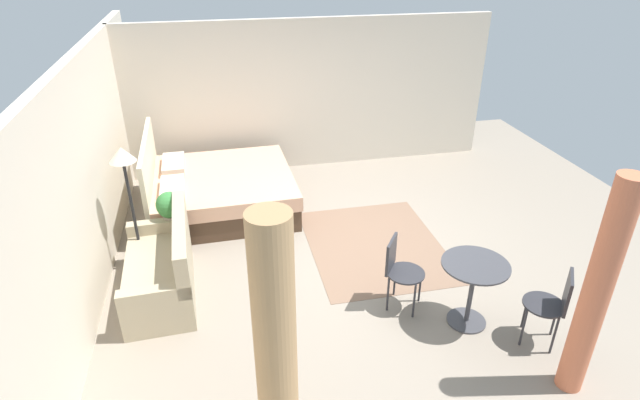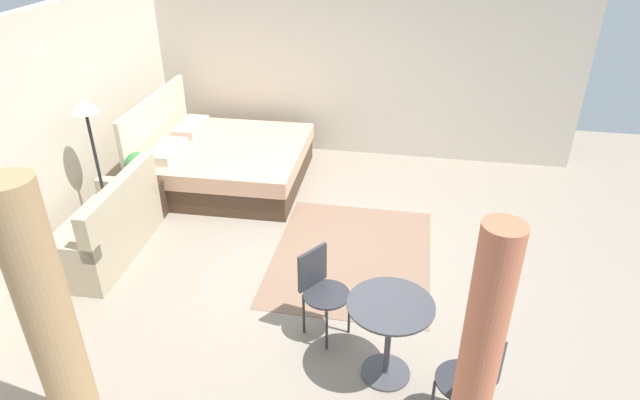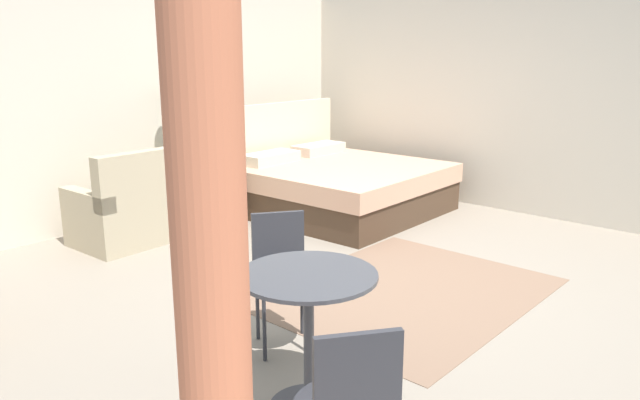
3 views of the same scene
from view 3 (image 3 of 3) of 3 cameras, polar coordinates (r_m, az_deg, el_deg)
The scene contains 12 objects.
ground_plane at distance 4.87m, azimuth 5.19°, elevation -7.88°, with size 8.73×9.21×0.02m, color gray.
wall_back at distance 6.85m, azimuth -16.20°, elevation 8.88°, with size 8.73×0.12×2.51m, color beige.
wall_right at distance 7.06m, azimuth 19.56°, elevation 8.77°, with size 0.12×6.21×2.51m, color beige.
area_rug at distance 4.72m, azimuth 8.11°, elevation -8.49°, with size 2.14×1.71×0.01m, color #7F604C.
bed at distance 6.91m, azimuth 1.48°, elevation 1.45°, with size 2.03×2.08×1.18m.
couch at distance 6.16m, azimuth -15.23°, elevation -0.55°, with size 1.54×0.78×0.91m.
nightstand at distance 6.62m, azimuth -8.79°, elevation 0.16°, with size 0.41×0.42×0.47m.
potted_plant at distance 6.43m, azimuth -9.47°, elevation 4.11°, with size 0.33×0.33×0.43m.
floor_lamp at distance 6.56m, azimuth -13.24°, elevation 9.01°, with size 0.32×0.32×1.60m.
balcony_table at distance 3.05m, azimuth -1.11°, elevation -10.87°, with size 0.69×0.69×0.74m.
cafe_chair_near_window at distance 3.75m, azimuth -3.70°, elevation -6.28°, with size 0.57×0.57×0.82m.
curtain_left at distance 1.86m, azimuth -10.12°, elevation -9.63°, with size 0.23×0.23×2.12m.
Camera 3 is at (-3.66, -2.66, 1.80)m, focal length 33.90 mm.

